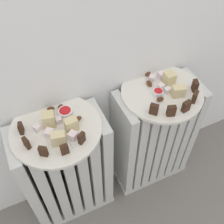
{
  "coord_description": "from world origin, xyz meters",
  "views": [
    {
      "loc": [
        -0.26,
        -0.28,
        1.27
      ],
      "look_at": [
        0.0,
        0.28,
        0.54
      ],
      "focal_mm": 44.4,
      "sensor_mm": 36.0,
      "label": 1
    }
  ],
  "objects_px": {
    "radiator_right": "(153,138)",
    "plate_right": "(162,92)",
    "fork": "(65,137)",
    "jam_bowl_left": "(65,113)",
    "jam_bowl_right": "(158,93)",
    "radiator_left": "(67,172)",
    "plate_left": "(56,129)"
  },
  "relations": [
    {
      "from": "jam_bowl_right",
      "to": "jam_bowl_left",
      "type": "bearing_deg",
      "value": 171.93
    },
    {
      "from": "radiator_right",
      "to": "jam_bowl_right",
      "type": "height_order",
      "value": "jam_bowl_right"
    },
    {
      "from": "plate_right",
      "to": "radiator_left",
      "type": "bearing_deg",
      "value": 180.0
    },
    {
      "from": "jam_bowl_left",
      "to": "jam_bowl_right",
      "type": "distance_m",
      "value": 0.33
    },
    {
      "from": "plate_left",
      "to": "plate_right",
      "type": "xyz_separation_m",
      "value": [
        0.4,
        0.0,
        0.0
      ]
    },
    {
      "from": "radiator_left",
      "to": "fork",
      "type": "height_order",
      "value": "fork"
    },
    {
      "from": "fork",
      "to": "plate_right",
      "type": "bearing_deg",
      "value": 7.03
    },
    {
      "from": "plate_right",
      "to": "jam_bowl_right",
      "type": "xyz_separation_m",
      "value": [
        -0.03,
        -0.01,
        0.02
      ]
    },
    {
      "from": "radiator_left",
      "to": "jam_bowl_left",
      "type": "xyz_separation_m",
      "value": [
        0.05,
        0.04,
        0.31
      ]
    },
    {
      "from": "plate_left",
      "to": "plate_right",
      "type": "relative_size",
      "value": 1.0
    },
    {
      "from": "radiator_left",
      "to": "jam_bowl_right",
      "type": "relative_size",
      "value": 15.18
    },
    {
      "from": "plate_left",
      "to": "plate_right",
      "type": "distance_m",
      "value": 0.4
    },
    {
      "from": "jam_bowl_right",
      "to": "fork",
      "type": "relative_size",
      "value": 0.39
    },
    {
      "from": "jam_bowl_left",
      "to": "jam_bowl_right",
      "type": "xyz_separation_m",
      "value": [
        0.32,
        -0.05,
        -0.0
      ]
    },
    {
      "from": "jam_bowl_right",
      "to": "plate_right",
      "type": "bearing_deg",
      "value": 22.4
    },
    {
      "from": "fork",
      "to": "radiator_right",
      "type": "bearing_deg",
      "value": 7.03
    },
    {
      "from": "plate_right",
      "to": "jam_bowl_left",
      "type": "height_order",
      "value": "jam_bowl_left"
    },
    {
      "from": "radiator_left",
      "to": "plate_right",
      "type": "xyz_separation_m",
      "value": [
        0.4,
        -0.0,
        0.29
      ]
    },
    {
      "from": "radiator_right",
      "to": "fork",
      "type": "bearing_deg",
      "value": -172.97
    },
    {
      "from": "radiator_right",
      "to": "jam_bowl_left",
      "type": "height_order",
      "value": "jam_bowl_left"
    },
    {
      "from": "plate_left",
      "to": "fork",
      "type": "xyz_separation_m",
      "value": [
        0.02,
        -0.05,
        0.01
      ]
    },
    {
      "from": "plate_left",
      "to": "jam_bowl_right",
      "type": "xyz_separation_m",
      "value": [
        0.37,
        -0.01,
        0.02
      ]
    },
    {
      "from": "plate_right",
      "to": "fork",
      "type": "xyz_separation_m",
      "value": [
        -0.38,
        -0.05,
        0.01
      ]
    },
    {
      "from": "radiator_right",
      "to": "plate_right",
      "type": "distance_m",
      "value": 0.29
    },
    {
      "from": "radiator_right",
      "to": "plate_right",
      "type": "relative_size",
      "value": 1.85
    },
    {
      "from": "jam_bowl_right",
      "to": "fork",
      "type": "height_order",
      "value": "jam_bowl_right"
    },
    {
      "from": "radiator_left",
      "to": "radiator_right",
      "type": "bearing_deg",
      "value": -0.0
    },
    {
      "from": "radiator_left",
      "to": "jam_bowl_left",
      "type": "bearing_deg",
      "value": 37.7
    },
    {
      "from": "plate_left",
      "to": "radiator_right",
      "type": "bearing_deg",
      "value": 0.0
    },
    {
      "from": "plate_right",
      "to": "jam_bowl_right",
      "type": "height_order",
      "value": "jam_bowl_right"
    },
    {
      "from": "radiator_right",
      "to": "plate_right",
      "type": "bearing_deg",
      "value": 180.0
    },
    {
      "from": "jam_bowl_left",
      "to": "radiator_right",
      "type": "bearing_deg",
      "value": -5.83
    }
  ]
}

